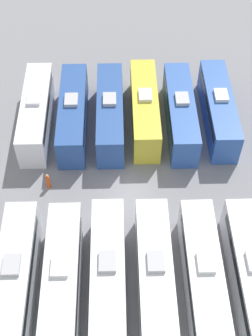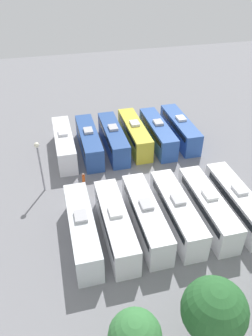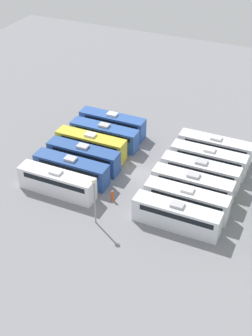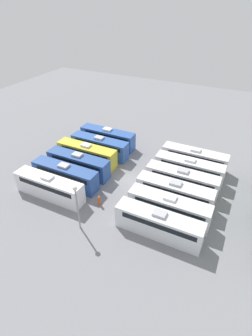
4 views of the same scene
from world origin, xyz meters
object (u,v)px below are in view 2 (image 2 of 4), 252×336
bus_2 (135,133)px  bus_8 (177,212)px  worker_person (84,179)px  tree_1 (214,310)px  bus_3 (113,138)px  bus_7 (208,207)px  bus_0 (180,128)px  bus_5 (64,143)px  bus_11 (82,229)px  bus_9 (146,217)px  bus_6 (237,202)px  bus_10 (115,224)px  light_pole (39,158)px  bus_4 (89,141)px  bus_1 (158,133)px

bus_2 → bus_8: size_ratio=1.00×
worker_person → tree_1: size_ratio=0.26×
bus_3 → bus_7: 17.89m
bus_0 → worker_person: (15.61, 7.48, -1.05)m
bus_5 → bus_7: same height
bus_11 → bus_3: bearing=-112.2°
bus_3 → tree_1: tree_1 is taller
bus_8 → bus_9: (3.35, -0.08, 0.00)m
bus_6 → bus_10: (13.48, 0.04, 0.00)m
bus_10 → light_pole: bearing=-54.7°
bus_2 → worker_person: bearing=41.6°
bus_5 → bus_8: size_ratio=1.00×
bus_0 → bus_5: bearing=0.3°
bus_6 → bus_8: (6.87, -0.15, 0.00)m
bus_10 → bus_8: bearing=-178.3°
bus_5 → bus_2: bearing=-178.3°
bus_10 → bus_11: size_ratio=1.00×
worker_person → bus_4: bearing=-104.6°
bus_1 → bus_4: 10.10m
bus_3 → bus_4: bearing=0.0°
bus_1 → bus_6: 16.90m
bus_4 → bus_10: bearing=90.2°
bus_2 → bus_6: (-6.77, 17.13, 0.00)m
bus_4 → bus_10: (-0.06, 16.67, 0.00)m
bus_11 → tree_1: bearing=122.4°
bus_1 → bus_7: 16.55m
bus_10 → bus_3: bearing=-101.6°
bus_4 → worker_person: size_ratio=6.61×
bus_0 → bus_2: (6.97, -0.19, 0.00)m
bus_2 → tree_1: bearing=85.5°
bus_0 → bus_10: bearing=51.2°
bus_1 → worker_person: bus_1 is taller
bus_8 → bus_10: bearing=1.7°
bus_2 → light_pole: light_pole is taller
tree_1 → worker_person: bearing=-73.6°
bus_2 → light_pole: bearing=29.8°
bus_5 → tree_1: bearing=105.3°
bus_8 → bus_9: same height
bus_10 → bus_4: bearing=-89.8°
bus_8 → tree_1: bearing=79.7°
bus_3 → bus_4: 3.49m
bus_10 → bus_7: bearing=-179.7°
bus_8 → worker_person: bus_8 is taller
bus_5 → bus_6: (-16.98, 16.84, 0.00)m
bus_0 → bus_6: (0.20, 16.94, 0.00)m
bus_7 → bus_9: same height
bus_1 → bus_11: size_ratio=1.00×
bus_4 → bus_5: 3.44m
bus_11 → bus_8: bearing=-179.8°
bus_2 → bus_4: bearing=4.3°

